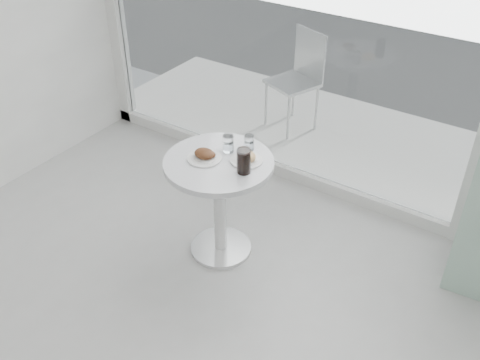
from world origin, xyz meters
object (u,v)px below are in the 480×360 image
Objects in this scene: plate_fritter at (205,155)px; cola_glass at (244,162)px; main_table at (219,188)px; plate_donut at (246,158)px; water_tumbler_b at (249,144)px; water_tumbler_a at (228,145)px; patio_chair at (299,74)px.

plate_fritter is 1.37× the size of cola_glass.
plate_donut reaches higher than main_table.
main_table is 7.12× the size of water_tumbler_b.
water_tumbler_b is (0.10, 0.09, -0.00)m from water_tumbler_a.
water_tumbler_a reaches higher than water_tumbler_b.
main_table is 3.65× the size of plate_donut.
main_table is at bearing -84.76° from water_tumbler_a.
water_tumbler_a is at bearing 95.24° from main_table.
cola_glass reaches higher than plate_donut.
water_tumbler_b is (0.18, 0.25, 0.02)m from plate_fritter.
patio_chair is 4.12× the size of plate_fritter.
patio_chair reaches higher than cola_glass.
main_table is 0.82× the size of patio_chair.
plate_fritter reaches higher than plate_donut.
main_table is 0.30m from water_tumbler_a.
plate_fritter reaches higher than main_table.
water_tumbler_a reaches higher than plate_donut.
plate_fritter is at bearing -114.46° from water_tumbler_a.
water_tumbler_a is (-0.01, 0.13, 0.27)m from main_table.
main_table is 4.62× the size of cola_glass.
water_tumbler_b is at bearing 67.22° from main_table.
plate_donut is at bearing -50.78° from patio_chair.
main_table is 6.54× the size of water_tumbler_a.
cola_glass is at bearing -34.03° from water_tumbler_a.
plate_donut is 0.14m from cola_glass.
plate_fritter is 2.10× the size of water_tumbler_b.
cola_glass reaches higher than water_tumbler_a.
water_tumbler_a is 0.14m from water_tumbler_b.
patio_chair is 8.68× the size of water_tumbler_b.
patio_chair is 1.79m from water_tumbler_a.
cola_glass is at bearing -6.17° from main_table.
cola_glass is (0.21, -0.02, 0.30)m from main_table.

